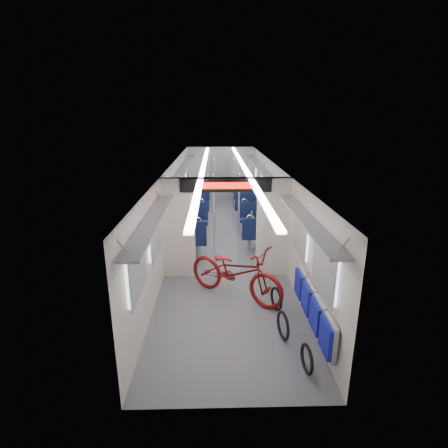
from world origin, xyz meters
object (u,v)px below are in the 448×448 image
bike_hoop_a (307,360)px  seat_bay_near_left (191,226)px  stanchion_near_left (214,220)px  stanchion_near_right (239,220)px  stanchion_far_right (233,191)px  bicycle (235,272)px  bike_hoop_c (276,300)px  seat_bay_far_left (197,198)px  bike_hoop_b (283,327)px  seat_bay_far_right (246,198)px  flip_bench (312,307)px  stanchion_far_left (215,193)px  seat_bay_near_right (255,223)px

bike_hoop_a → seat_bay_near_left: bearing=110.5°
stanchion_near_left → stanchion_near_right: same height
stanchion_near_left → stanchion_far_right: size_ratio=1.00×
stanchion_far_right → bicycle: bearing=-92.3°
stanchion_near_right → bike_hoop_c: bearing=-75.3°
bicycle → seat_bay_far_left: 6.71m
bike_hoop_b → bike_hoop_c: bearing=87.2°
bike_hoop_c → stanchion_near_right: 2.51m
seat_bay_near_left → stanchion_near_left: stanchion_near_left is taller
bike_hoop_b → bike_hoop_c: 0.92m
seat_bay_far_right → stanchion_near_right: 4.98m
flip_bench → stanchion_far_left: 6.49m
seat_bay_far_left → seat_bay_far_right: 1.87m
seat_bay_far_left → stanchion_far_right: size_ratio=1.01×
bike_hoop_a → stanchion_far_right: (-0.70, 7.36, 0.95)m
bicycle → bike_hoop_c: bicycle is taller
seat_bay_far_left → stanchion_far_left: 1.98m
bike_hoop_a → bike_hoop_c: 1.75m
stanchion_near_right → seat_bay_far_right: bearing=83.1°
bike_hoop_a → bike_hoop_b: bike_hoop_b is taller
bike_hoop_c → seat_bay_far_left: size_ratio=0.20×
seat_bay_near_right → stanchion_near_left: stanchion_near_left is taller
stanchion_near_right → stanchion_far_left: same height
bike_hoop_a → stanchion_near_left: 4.30m
seat_bay_near_left → seat_bay_near_right: bearing=9.6°
flip_bench → stanchion_near_right: stanchion_near_right is taller
flip_bench → stanchion_near_left: (-1.62, 3.15, 0.57)m
bicycle → seat_bay_near_right: size_ratio=1.12×
stanchion_near_right → bike_hoop_b: bearing=-80.3°
bike_hoop_a → bike_hoop_b: 0.84m
seat_bay_near_right → seat_bay_far_right: bearing=90.0°
seat_bay_far_right → bike_hoop_c: bearing=-90.1°
bike_hoop_c → stanchion_far_right: bearing=95.6°
bike_hoop_b → seat_bay_near_right: (0.05, 4.88, 0.30)m
bicycle → stanchion_near_right: size_ratio=0.95×
flip_bench → stanchion_far_left: size_ratio=0.93×
stanchion_far_right → seat_bay_near_right: bearing=-71.2°
bike_hoop_c → stanchion_near_left: (-1.19, 2.23, 0.94)m
stanchion_far_left → stanchion_near_right: bearing=-79.3°
bike_hoop_c → seat_bay_near_right: 3.97m
bike_hoop_b → seat_bay_near_right: 4.89m
bike_hoop_a → stanchion_near_left: bearing=108.7°
flip_bench → seat_bay_near_right: 4.89m
bike_hoop_c → stanchion_far_left: bearing=102.4°
flip_bench → seat_bay_near_left: bearing=116.7°
bike_hoop_b → seat_bay_near_left: (-1.82, 4.57, 0.33)m
bike_hoop_b → stanchion_far_right: bearing=94.5°
flip_bench → seat_bay_far_left: bearing=105.9°
bicycle → seat_bay_far_right: (0.77, 6.66, -0.01)m
bike_hoop_a → seat_bay_near_right: size_ratio=0.23×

